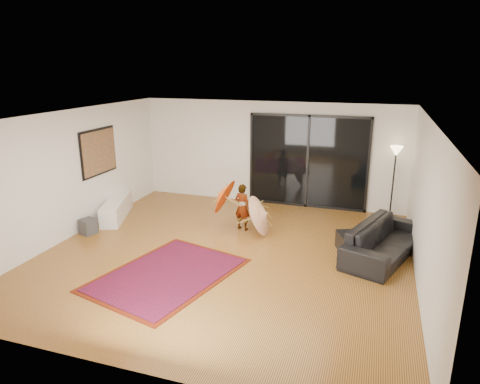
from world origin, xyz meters
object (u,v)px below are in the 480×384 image
at_px(media_console, 116,208).
at_px(sofa, 384,240).
at_px(ottoman, 355,243).
at_px(child, 242,207).

height_order(media_console, sofa, sofa).
bearing_deg(ottoman, sofa, -6.36).
relative_size(ottoman, child, 0.59).
xyz_separation_m(ottoman, child, (-2.50, 0.47, 0.35)).
bearing_deg(ottoman, media_console, 177.39).
xyz_separation_m(media_console, ottoman, (5.66, -0.26, -0.05)).
bearing_deg(media_console, sofa, -23.00).
xyz_separation_m(media_console, child, (3.16, 0.21, 0.30)).
bearing_deg(media_console, child, -16.30).
distance_m(media_console, ottoman, 5.67).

